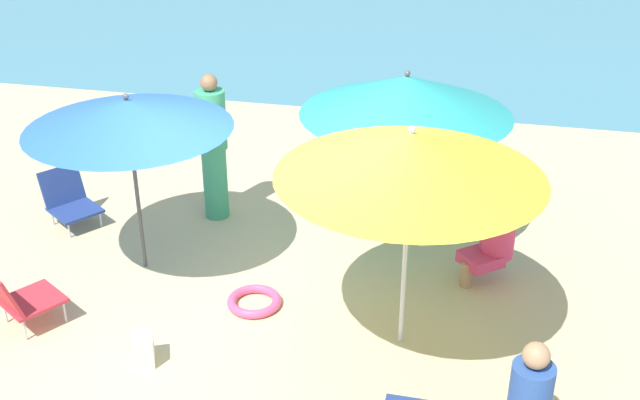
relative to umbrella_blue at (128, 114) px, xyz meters
name	(u,v)px	position (x,y,z in m)	size (l,w,h in m)	color
ground_plane	(266,300)	(1.38, -0.32, -1.66)	(40.00, 40.00, 0.00)	#CCB789
umbrella_blue	(128,114)	(0.00, 0.00, 0.00)	(1.97, 1.97, 1.86)	#4C4C51
umbrella_teal	(406,95)	(2.46, 1.24, -0.05)	(2.19, 2.19, 1.87)	#4C4C51
umbrella_yellow	(411,155)	(2.72, -0.67, 0.13)	(2.19, 2.19, 2.04)	silver
beach_chair_b	(18,296)	(-0.64, -1.23, -1.32)	(0.71, 0.74, 0.68)	red
beach_chair_c	(69,199)	(-1.20, 0.70, -1.37)	(0.76, 0.73, 0.61)	navy
person_a	(535,398)	(3.81, -1.70, -1.23)	(0.49, 0.55, 0.87)	#2D519E
person_b	(213,147)	(0.36, 1.22, -0.81)	(0.32, 0.32, 1.69)	#389970
person_c	(493,238)	(3.46, 0.54, -1.19)	(0.55, 0.53, 0.93)	#DB3866
swim_ring	(254,301)	(1.30, -0.43, -1.62)	(0.52, 0.52, 0.09)	#E54C7F
beach_bag	(144,349)	(0.64, -1.46, -1.52)	(0.22, 0.17, 0.28)	silver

